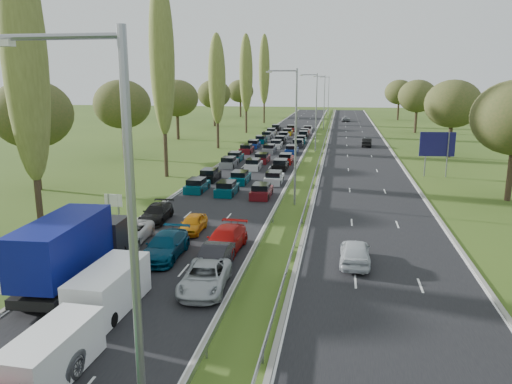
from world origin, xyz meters
The scene contains 24 objects.
ground centered at (4.50, 80.00, 0.00)m, with size 260.00×260.00×0.00m, color #324C17.
near_carriageway centered at (-2.25, 82.50, 0.00)m, with size 10.50×215.00×0.04m, color black.
far_carriageway centered at (11.25, 82.50, 0.00)m, with size 10.50×215.00×0.04m, color black.
central_reservation centered at (4.50, 82.50, 0.55)m, with size 2.36×215.00×0.32m.
lamp_columns centered at (4.50, 78.00, 6.00)m, with size 0.18×140.18×12.00m.
poplar_row centered at (-11.50, 68.17, 12.39)m, with size 2.80×127.80×22.44m.
woodland_left centered at (-22.00, 62.63, 7.68)m, with size 8.00×166.00×11.10m.
woodland_right centered at (24.00, 66.67, 7.68)m, with size 8.00×153.00×11.10m.
traffic_queue_fill centered at (-2.26, 77.26, 0.44)m, with size 9.08×68.23×0.80m.
near_car_2 centered at (-5.77, 30.22, 0.74)m, with size 2.39×5.19×1.44m, color silver.
near_car_3 centered at (-5.85, 35.74, 0.69)m, with size 1.88×4.63×1.34m, color black.
near_car_7 centered at (-2.31, 27.90, 0.78)m, with size 2.14×5.27×1.53m, color #053854.
near_car_8 centered at (-2.16, 33.46, 0.67)m, with size 1.54×3.82×1.30m, color #C67A0D.
near_car_9 centered at (1.27, 26.39, 0.75)m, with size 1.55×4.46×1.47m, color black.
near_car_10 centered at (1.49, 23.52, 0.72)m, with size 2.32×5.03×1.40m, color #AAB0B4.
near_car_11 centered at (1.16, 29.73, 0.79)m, with size 2.14×5.27×1.53m, color #A50D0A.
far_car_0 centered at (9.52, 28.77, 0.79)m, with size 1.82×4.53×1.54m, color silver.
far_car_1 centered at (12.81, 85.20, 0.74)m, with size 1.51×4.34×1.43m, color black.
far_car_2 centered at (9.58, 137.52, 0.67)m, with size 2.16×4.68×1.30m, color gray.
blue_lorry centered at (-5.84, 23.16, 2.02)m, with size 2.57×9.25×3.90m.
white_van_front centered at (-2.00, 14.92, 0.98)m, with size 1.86×4.74×1.91m.
white_van_rear centered at (-2.46, 20.72, 1.10)m, with size 2.09×5.33×2.14m.
info_sign centered at (-9.40, 35.66, 1.37)m, with size 1.50×0.20×2.10m.
direction_sign centered at (19.40, 59.12, 3.57)m, with size 3.99×0.44×5.20m.
Camera 1 is at (8.38, -0.67, 11.04)m, focal length 35.00 mm.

